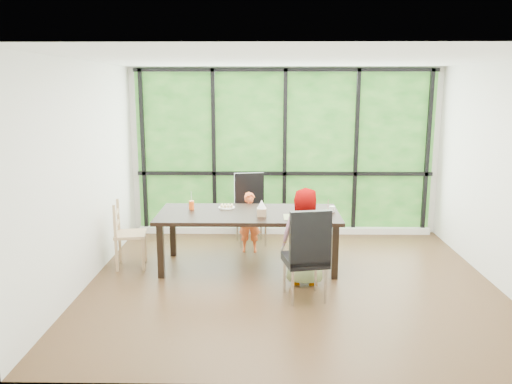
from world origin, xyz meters
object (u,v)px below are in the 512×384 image
child_toddler (250,222)px  green_cup (328,214)px  chair_interior_leather (305,253)px  orange_cup (191,205)px  chair_window_leather (251,210)px  chair_end_beech (130,234)px  child_older (305,237)px  plate_far (227,207)px  dining_table (249,240)px  tissue_box (262,212)px  white_mug (332,209)px  plate_near (299,217)px

child_toddler → green_cup: (1.01, -0.94, 0.36)m
chair_interior_leather → orange_cup: (-1.46, 1.23, 0.27)m
chair_window_leather → green_cup: size_ratio=9.68×
chair_window_leather → chair_end_beech: 1.91m
chair_interior_leather → child_older: bearing=-106.2°
plate_far → orange_cup: (-0.47, -0.08, 0.05)m
dining_table → chair_interior_leather: (0.67, -1.05, 0.17)m
chair_interior_leather → orange_cup: size_ratio=9.30×
dining_table → chair_interior_leather: 1.26m
plate_far → chair_end_beech: bearing=-167.5°
child_toddler → tissue_box: (0.17, -0.83, 0.36)m
orange_cup → white_mug: (1.90, -0.12, -0.02)m
chair_interior_leather → white_mug: chair_interior_leather is taller
orange_cup → chair_interior_leather: bearing=-40.2°
chair_window_leather → plate_far: 0.86m
child_older → tissue_box: 0.70m
chair_end_beech → orange_cup: 0.90m
child_toddler → child_older: (0.71, -1.24, 0.16)m
dining_table → plate_far: plate_far is taller
chair_window_leather → chair_interior_leather: (0.66, -2.08, 0.00)m
chair_end_beech → plate_near: chair_end_beech is taller
dining_table → chair_window_leather: bearing=89.6°
chair_interior_leather → child_toddler: size_ratio=1.22×
tissue_box → green_cup: bearing=-7.4°
tissue_box → chair_end_beech: bearing=174.7°
white_mug → tissue_box: tissue_box is taller
white_mug → tissue_box: (-0.94, -0.25, 0.01)m
tissue_box → orange_cup: bearing=159.1°
plate_near → chair_interior_leather: bearing=-88.4°
chair_end_beech → tissue_box: (1.76, -0.16, 0.35)m
plate_far → dining_table: bearing=-39.9°
chair_end_beech → child_toddler: size_ratio=1.01×
chair_interior_leather → tissue_box: (-0.50, 0.86, 0.26)m
dining_table → green_cup: 1.14m
child_older → green_cup: child_older is taller
chair_window_leather → child_toddler: bearing=-102.1°
child_toddler → orange_cup: bearing=-149.6°
chair_interior_leather → child_older: (0.04, 0.45, 0.06)m
child_toddler → orange_cup: size_ratio=7.64×
orange_cup → chair_end_beech: bearing=-165.7°
chair_interior_leather → plate_near: size_ratio=4.99×
plate_far → plate_near: 1.09m
dining_table → chair_window_leather: size_ratio=2.22×
chair_window_leather → white_mug: 1.49m
dining_table → plate_near: bearing=-21.8°
chair_interior_leather → plate_far: 1.65m
dining_table → green_cup: green_cup is taller
plate_near → white_mug: bearing=34.4°
chair_window_leather → plate_far: (-0.32, -0.77, 0.22)m
chair_window_leather → plate_near: 1.46m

